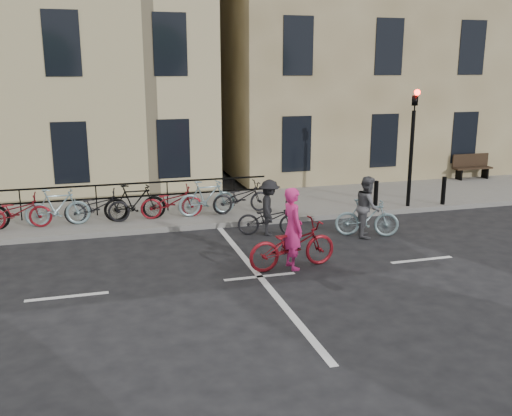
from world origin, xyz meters
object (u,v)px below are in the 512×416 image
object	(u,v)px
traffic_light	(413,133)
cyclist_pink	(292,241)
bench	(471,165)
cyclist_dark	(269,213)
cyclist_grey	(367,212)

from	to	relation	value
traffic_light	cyclist_pink	bearing A→B (deg)	-143.18
bench	cyclist_dark	distance (m)	10.92
traffic_light	cyclist_dark	size ratio (longest dim) A/B	2.15
cyclist_grey	bench	bearing A→B (deg)	-30.78
traffic_light	cyclist_pink	distance (m)	6.90
bench	cyclist_grey	xyz separation A→B (m)	(-7.36, -5.58, -0.01)
bench	cyclist_dark	size ratio (longest dim) A/B	0.88
cyclist_pink	cyclist_dark	size ratio (longest dim) A/B	1.19
bench	cyclist_pink	bearing A→B (deg)	-143.92
cyclist_dark	cyclist_grey	bearing A→B (deg)	-91.85
cyclist_pink	cyclist_grey	bearing A→B (deg)	-63.01
cyclist_pink	cyclist_dark	bearing A→B (deg)	-12.33
cyclist_pink	cyclist_grey	world-z (taller)	cyclist_pink
traffic_light	cyclist_grey	distance (m)	3.81
traffic_light	cyclist_pink	size ratio (longest dim) A/B	1.80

